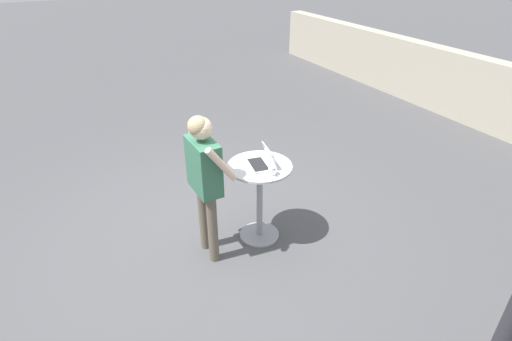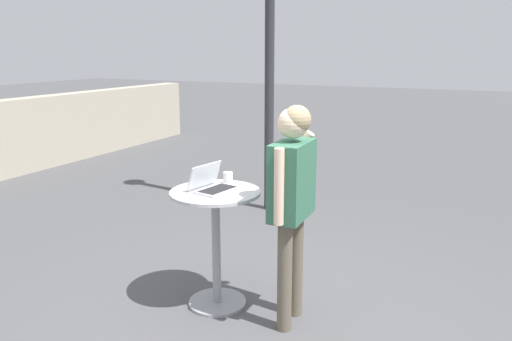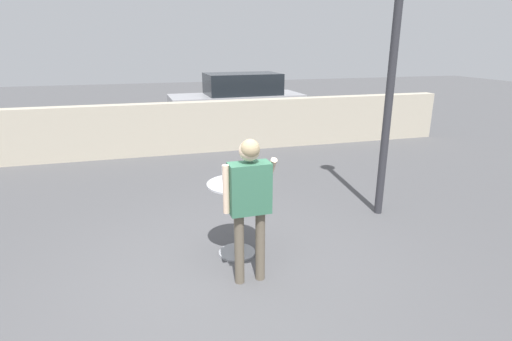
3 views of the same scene
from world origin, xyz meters
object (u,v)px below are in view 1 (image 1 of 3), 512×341
Objects in this scene: cafe_table at (260,191)px; standing_person at (204,171)px; coffee_mug at (272,171)px; laptop at (262,161)px.

standing_person reaches higher than cafe_table.
coffee_mug is at bearing 70.32° from standing_person.
laptop reaches higher than coffee_mug.
cafe_table is at bearing -107.22° from laptop.
standing_person reaches higher than laptop.
standing_person is at bearing -109.68° from coffee_mug.
cafe_table is 2.54× the size of laptop.
cafe_table is 8.60× the size of coffee_mug.
cafe_table is 0.39m from laptop.
standing_person is at bearing -90.30° from laptop.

